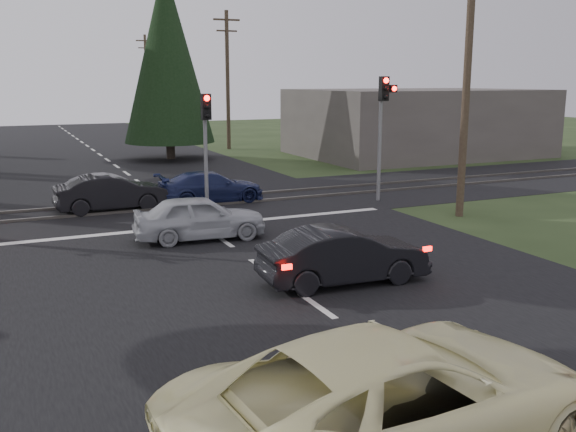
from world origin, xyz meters
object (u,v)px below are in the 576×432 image
utility_pole_mid (228,77)px  dark_car_far (112,193)px  utility_pole_near (467,75)px  utility_pole_far (147,78)px  cream_coupe (394,398)px  traffic_signal_right (383,114)px  silver_car (200,218)px  traffic_signal_center (206,131)px  blue_sedan (211,187)px  dark_hatchback (344,256)px

utility_pole_mid → dark_car_far: (-10.69, -18.17, -4.08)m
utility_pole_near → utility_pole_far: same height
utility_pole_far → cream_coupe: (-10.08, -60.19, -3.93)m
traffic_signal_right → silver_car: (-8.10, -2.99, -2.66)m
utility_pole_mid → utility_pole_far: (0.00, 25.00, 0.00)m
traffic_signal_center → utility_pole_mid: utility_pole_mid is taller
dark_car_far → utility_pole_near: bearing=-120.7°
utility_pole_near → silver_car: 9.94m
utility_pole_mid → blue_sedan: 19.86m
utility_pole_near → utility_pole_mid: 24.00m
traffic_signal_center → utility_pole_near: utility_pole_near is taller
traffic_signal_center → utility_pole_mid: size_ratio=0.46×
utility_pole_near → silver_car: utility_pole_near is taller
utility_pole_far → cream_coupe: utility_pole_far is taller
utility_pole_mid → cream_coupe: 36.82m
utility_pole_far → traffic_signal_center: bearing=-99.6°
dark_hatchback → traffic_signal_center: bearing=4.8°
traffic_signal_right → silver_car: size_ratio=1.23×
dark_hatchback → blue_sedan: size_ratio=0.96×
cream_coupe → utility_pole_far: bearing=-14.7°
cream_coupe → dark_hatchback: (2.83, 6.34, -0.15)m
traffic_signal_center → cream_coupe: (-2.58, -15.87, -2.01)m
utility_pole_near → silver_car: (-9.05, 0.49, -4.08)m
utility_pole_mid → utility_pole_far: bearing=90.0°
cream_coupe → dark_car_far: bearing=-3.2°
cream_coupe → blue_sedan: bearing=-15.4°
utility_pole_mid → utility_pole_far: same height
traffic_signal_center → utility_pole_far: size_ratio=0.46×
traffic_signal_right → dark_car_far: size_ratio=1.20×
utility_pole_near → blue_sedan: (-7.01, 5.88, -4.14)m
silver_car → blue_sedan: bearing=-15.6°
traffic_signal_center → dark_car_far: 4.02m
utility_pole_far → dark_hatchback: bearing=-97.7°
traffic_signal_right → dark_hatchback: (-6.30, -8.33, -2.67)m
cream_coupe → traffic_signal_right: bearing=-37.1°
cream_coupe → silver_car: (1.04, 11.68, -0.14)m
silver_car → utility_pole_near: bearing=-88.0°
utility_pole_near → dark_car_far: size_ratio=2.30×
utility_pole_mid → blue_sedan: size_ratio=2.22×
traffic_signal_right → blue_sedan: size_ratio=1.16×
dark_car_far → silver_car: bearing=-165.0°
traffic_signal_center → cream_coupe: 16.21m
utility_pole_mid → dark_car_far: bearing=-120.5°
traffic_signal_right → utility_pole_near: bearing=-74.7°
utility_pole_mid → traffic_signal_right: bearing=-92.7°
dark_hatchback → cream_coupe: bearing=159.3°
utility_pole_far → dark_car_far: size_ratio=2.30×
traffic_signal_center → traffic_signal_right: bearing=-10.4°
dark_hatchback → blue_sedan: dark_hatchback is taller
utility_pole_far → utility_pole_near: bearing=-90.0°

